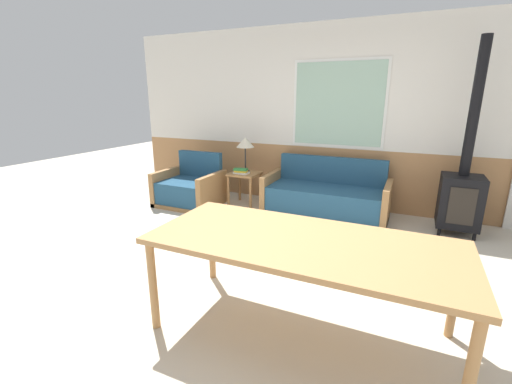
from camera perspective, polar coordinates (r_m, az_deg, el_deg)
The scene contains 9 objects.
ground_plane at distance 3.27m, azimuth 2.77°, elevation -15.18°, with size 16.00×16.00×0.00m, color beige.
wall_back at distance 5.35m, azimuth 13.86°, elevation 11.90°, with size 7.20×0.09×2.70m.
couch at distance 5.05m, azimuth 11.50°, elevation -0.98°, with size 1.75×0.76×0.80m.
armchair at distance 5.53m, azimuth -10.93°, elevation 0.44°, with size 0.94×0.78×0.80m.
side_table at distance 5.36m, azimuth -1.89°, elevation 2.12°, with size 0.44×0.44×0.52m.
table_lamp at distance 5.34m, azimuth -1.80°, elevation 8.11°, with size 0.28×0.28×0.54m.
book_stack at distance 5.27m, azimuth -2.49°, elevation 3.46°, with size 0.24×0.17×0.08m.
dining_table at distance 2.41m, azimuth 7.81°, elevation -9.20°, with size 2.12×0.93×0.73m.
wood_stove at distance 4.90m, azimuth 31.08°, elevation 0.42°, with size 0.47×0.47×2.33m.
Camera 1 is at (1.04, -2.61, 1.68)m, focal length 24.00 mm.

